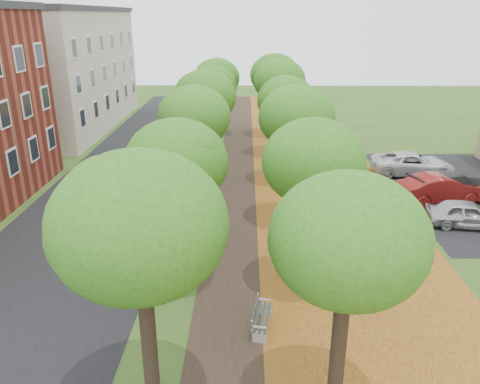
{
  "coord_description": "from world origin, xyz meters",
  "views": [
    {
      "loc": [
        0.23,
        -9.68,
        9.72
      ],
      "look_at": [
        -0.01,
        9.31,
        2.5
      ],
      "focal_mm": 35.0,
      "sensor_mm": 36.0,
      "label": 1
    }
  ],
  "objects_px": {
    "car_white": "(412,164)",
    "bench": "(261,317)",
    "car_grey": "(454,185)",
    "car_silver": "(467,214)",
    "car_red": "(441,188)"
  },
  "relations": [
    {
      "from": "car_white",
      "to": "bench",
      "type": "bearing_deg",
      "value": 150.7
    },
    {
      "from": "car_grey",
      "to": "car_white",
      "type": "distance_m",
      "value": 4.26
    },
    {
      "from": "car_silver",
      "to": "car_grey",
      "type": "bearing_deg",
      "value": -5.78
    },
    {
      "from": "car_grey",
      "to": "bench",
      "type": "bearing_deg",
      "value": 122.98
    },
    {
      "from": "car_silver",
      "to": "car_white",
      "type": "height_order",
      "value": "car_white"
    },
    {
      "from": "bench",
      "to": "car_grey",
      "type": "relative_size",
      "value": 0.34
    },
    {
      "from": "car_red",
      "to": "car_white",
      "type": "bearing_deg",
      "value": -9.38
    },
    {
      "from": "car_grey",
      "to": "car_white",
      "type": "relative_size",
      "value": 1.0
    },
    {
      "from": "car_silver",
      "to": "car_grey",
      "type": "height_order",
      "value": "car_grey"
    },
    {
      "from": "car_red",
      "to": "car_grey",
      "type": "relative_size",
      "value": 0.9
    },
    {
      "from": "bench",
      "to": "car_grey",
      "type": "bearing_deg",
      "value": -34.82
    },
    {
      "from": "car_red",
      "to": "bench",
      "type": "bearing_deg",
      "value": 128.42
    },
    {
      "from": "car_red",
      "to": "car_grey",
      "type": "height_order",
      "value": "car_red"
    },
    {
      "from": "bench",
      "to": "car_grey",
      "type": "distance_m",
      "value": 16.35
    },
    {
      "from": "bench",
      "to": "car_red",
      "type": "height_order",
      "value": "car_red"
    }
  ]
}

